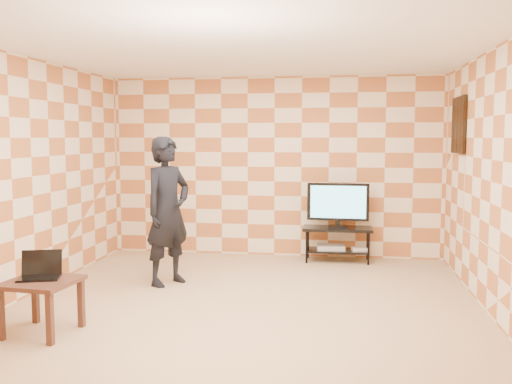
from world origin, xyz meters
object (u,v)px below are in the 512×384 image
at_px(side_table, 42,290).
at_px(tv_stand, 338,237).
at_px(tv, 338,203).
at_px(person, 168,211).

bearing_deg(side_table, tv_stand, 52.54).
relative_size(tv_stand, tv, 1.12).
relative_size(tv, side_table, 1.35).
bearing_deg(side_table, tv, 52.51).
height_order(tv, side_table, tv).
distance_m(tv, side_table, 4.40).
distance_m(side_table, person, 2.05).
relative_size(tv, person, 0.49).
distance_m(tv_stand, person, 2.64).
distance_m(tv_stand, side_table, 4.38).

